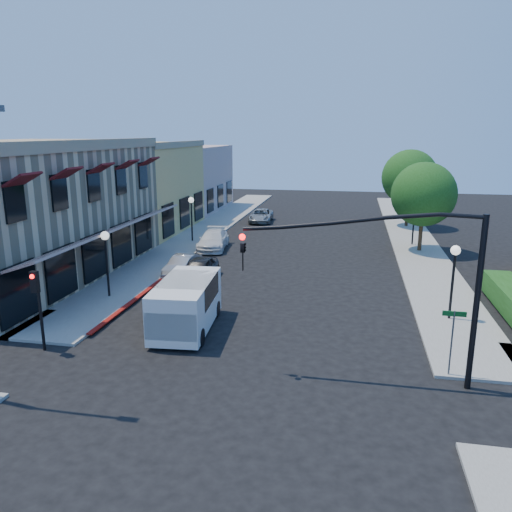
% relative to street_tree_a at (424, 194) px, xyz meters
% --- Properties ---
extents(ground, '(120.00, 120.00, 0.00)m').
position_rel_street_tree_a_xyz_m(ground, '(-8.80, -22.00, -4.19)').
color(ground, black).
rests_on(ground, ground).
extents(sidewalk_left, '(3.50, 50.00, 0.12)m').
position_rel_street_tree_a_xyz_m(sidewalk_left, '(-17.55, 5.00, -4.13)').
color(sidewalk_left, gray).
rests_on(sidewalk_left, ground).
extents(sidewalk_right, '(3.50, 50.00, 0.12)m').
position_rel_street_tree_a_xyz_m(sidewalk_right, '(-0.05, 5.00, -4.13)').
color(sidewalk_right, gray).
rests_on(sidewalk_right, ground).
extents(curb_red_strip, '(0.25, 10.00, 0.06)m').
position_rel_street_tree_a_xyz_m(curb_red_strip, '(-15.70, -14.00, -4.19)').
color(curb_red_strip, maroon).
rests_on(curb_red_strip, ground).
extents(corner_brick_building, '(11.77, 18.20, 8.10)m').
position_rel_street_tree_a_xyz_m(corner_brick_building, '(-24.25, -11.00, -0.19)').
color(corner_brick_building, '#CFB98C').
rests_on(corner_brick_building, ground).
extents(yellow_stucco_building, '(10.00, 12.00, 7.60)m').
position_rel_street_tree_a_xyz_m(yellow_stucco_building, '(-24.30, 4.00, -0.39)').
color(yellow_stucco_building, tan).
rests_on(yellow_stucco_building, ground).
extents(pink_stucco_building, '(10.00, 12.00, 7.00)m').
position_rel_street_tree_a_xyz_m(pink_stucco_building, '(-24.30, 16.00, -0.69)').
color(pink_stucco_building, '#CAA598').
rests_on(pink_stucco_building, ground).
extents(street_tree_a, '(4.56, 4.56, 6.48)m').
position_rel_street_tree_a_xyz_m(street_tree_a, '(0.00, 0.00, 0.00)').
color(street_tree_a, '#352315').
rests_on(street_tree_a, ground).
extents(street_tree_b, '(4.94, 4.94, 7.02)m').
position_rel_street_tree_a_xyz_m(street_tree_b, '(0.00, 10.00, 0.35)').
color(street_tree_b, '#352315').
rests_on(street_tree_b, ground).
extents(signal_mast_arm, '(8.01, 0.39, 6.00)m').
position_rel_street_tree_a_xyz_m(signal_mast_arm, '(-2.94, -20.50, -0.11)').
color(signal_mast_arm, black).
rests_on(signal_mast_arm, ground).
extents(secondary_signal, '(0.28, 0.42, 3.32)m').
position_rel_street_tree_a_xyz_m(secondary_signal, '(-16.80, -20.59, -1.88)').
color(secondary_signal, black).
rests_on(secondary_signal, ground).
extents(street_name_sign, '(0.80, 0.06, 2.50)m').
position_rel_street_tree_a_xyz_m(street_name_sign, '(-1.30, -19.80, -2.50)').
color(street_name_sign, '#595B5E').
rests_on(street_name_sign, ground).
extents(lamppost_left_near, '(0.44, 0.44, 3.57)m').
position_rel_street_tree_a_xyz_m(lamppost_left_near, '(-17.30, -14.00, -1.46)').
color(lamppost_left_near, black).
rests_on(lamppost_left_near, ground).
extents(lamppost_left_far, '(0.44, 0.44, 3.57)m').
position_rel_street_tree_a_xyz_m(lamppost_left_far, '(-17.30, 0.00, -1.46)').
color(lamppost_left_far, black).
rests_on(lamppost_left_far, ground).
extents(lamppost_right_near, '(0.44, 0.44, 3.57)m').
position_rel_street_tree_a_xyz_m(lamppost_right_near, '(-0.30, -14.00, -1.46)').
color(lamppost_right_near, black).
rests_on(lamppost_right_near, ground).
extents(lamppost_right_far, '(0.44, 0.44, 3.57)m').
position_rel_street_tree_a_xyz_m(lamppost_right_far, '(-0.30, 2.00, -1.46)').
color(lamppost_right_far, black).
rests_on(lamppost_right_far, ground).
extents(white_van, '(2.54, 5.15, 2.22)m').
position_rel_street_tree_a_xyz_m(white_van, '(-11.89, -17.35, -2.91)').
color(white_van, silver).
rests_on(white_van, ground).
extents(parked_car_a, '(1.65, 3.96, 1.34)m').
position_rel_street_tree_a_xyz_m(parked_car_a, '(-13.60, -10.00, -3.52)').
color(parked_car_a, black).
rests_on(parked_car_a, ground).
extents(parked_car_b, '(1.52, 3.62, 1.16)m').
position_rel_street_tree_a_xyz_m(parked_car_b, '(-15.00, -9.00, -3.61)').
color(parked_car_b, '#9B9DA0').
rests_on(parked_car_b, ground).
extents(parked_car_c, '(2.42, 4.92, 1.38)m').
position_rel_street_tree_a_xyz_m(parked_car_c, '(-15.00, -2.00, -3.51)').
color(parked_car_c, silver).
rests_on(parked_car_c, ground).
extents(parked_car_d, '(2.29, 4.55, 1.24)m').
position_rel_street_tree_a_xyz_m(parked_car_d, '(-13.60, 10.00, -3.58)').
color(parked_car_d, '#949698').
rests_on(parked_car_d, ground).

